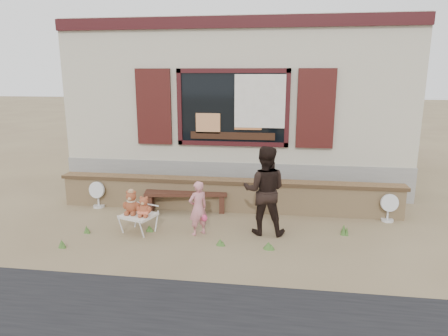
# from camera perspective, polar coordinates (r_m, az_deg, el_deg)

# --- Properties ---
(ground) EXTENTS (80.00, 80.00, 0.00)m
(ground) POSITION_cam_1_polar(r_m,az_deg,el_deg) (7.48, -0.65, -8.53)
(ground) COLOR brown
(ground) RESTS_ON ground
(shopfront) EXTENTS (8.04, 5.13, 4.00)m
(shopfront) POSITION_cam_1_polar(r_m,az_deg,el_deg) (11.43, 2.78, 9.37)
(shopfront) COLOR #B3A990
(shopfront) RESTS_ON ground
(brick_wall) EXTENTS (7.10, 0.36, 0.67)m
(brick_wall) POSITION_cam_1_polar(r_m,az_deg,el_deg) (8.30, 0.39, -3.80)
(brick_wall) COLOR tan
(brick_wall) RESTS_ON ground
(bench) EXTENTS (1.71, 0.60, 0.43)m
(bench) POSITION_cam_1_polar(r_m,az_deg,el_deg) (8.26, -5.44, -4.14)
(bench) COLOR #371C13
(bench) RESTS_ON ground
(folding_chair) EXTENTS (0.68, 0.64, 0.34)m
(folding_chair) POSITION_cam_1_polar(r_m,az_deg,el_deg) (7.34, -12.12, -6.73)
(folding_chair) COLOR silver
(folding_chair) RESTS_ON ground
(teddy_bear_left) EXTENTS (0.39, 0.36, 0.43)m
(teddy_bear_left) POSITION_cam_1_polar(r_m,az_deg,el_deg) (7.34, -13.06, -4.71)
(teddy_bear_left) COLOR brown
(teddy_bear_left) RESTS_ON folding_chair
(teddy_bear_right) EXTENTS (0.33, 0.31, 0.37)m
(teddy_bear_right) POSITION_cam_1_polar(r_m,az_deg,el_deg) (7.18, -11.33, -5.32)
(teddy_bear_right) COLOR brown
(teddy_bear_right) RESTS_ON folding_chair
(child) EXTENTS (0.42, 0.41, 0.98)m
(child) POSITION_cam_1_polar(r_m,az_deg,el_deg) (7.04, -3.73, -5.75)
(child) COLOR pink
(child) RESTS_ON ground
(adult) EXTENTS (0.78, 0.62, 1.58)m
(adult) POSITION_cam_1_polar(r_m,az_deg,el_deg) (7.04, 5.81, -3.21)
(adult) COLOR black
(adult) RESTS_ON ground
(fan_left) EXTENTS (0.36, 0.24, 0.57)m
(fan_left) POSITION_cam_1_polar(r_m,az_deg,el_deg) (8.91, -17.55, -3.61)
(fan_left) COLOR silver
(fan_left) RESTS_ON ground
(fan_right) EXTENTS (0.35, 0.23, 0.55)m
(fan_right) POSITION_cam_1_polar(r_m,az_deg,el_deg) (8.33, 22.42, -5.23)
(fan_right) COLOR silver
(fan_right) RESTS_ON ground
(grass_tufts) EXTENTS (4.80, 1.40, 0.16)m
(grass_tufts) POSITION_cam_1_polar(r_m,az_deg,el_deg) (6.93, -1.06, -9.81)
(grass_tufts) COLOR #3E6428
(grass_tufts) RESTS_ON ground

